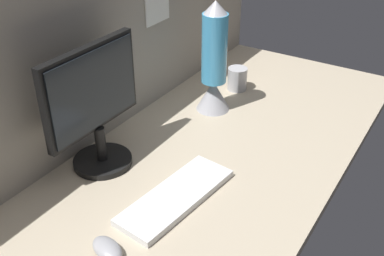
% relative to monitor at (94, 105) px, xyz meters
% --- Properties ---
extents(ground_plane, '(1.80, 0.80, 0.03)m').
position_rel_monitor_xyz_m(ground_plane, '(0.22, -0.25, -0.22)').
color(ground_plane, tan).
extents(cubicle_wall_back, '(1.80, 0.06, 0.55)m').
position_rel_monitor_xyz_m(cubicle_wall_back, '(0.22, 0.12, 0.07)').
color(cubicle_wall_back, gray).
rests_on(cubicle_wall_back, ground_plane).
extents(monitor, '(0.35, 0.18, 0.38)m').
position_rel_monitor_xyz_m(monitor, '(0.00, 0.00, 0.00)').
color(monitor, black).
rests_on(monitor, ground_plane).
extents(keyboard, '(0.38, 0.17, 0.02)m').
position_rel_monitor_xyz_m(keyboard, '(-0.02, -0.29, -0.19)').
color(keyboard, silver).
rests_on(keyboard, ground_plane).
extents(mouse, '(0.08, 0.11, 0.03)m').
position_rel_monitor_xyz_m(mouse, '(-0.28, -0.27, -0.19)').
color(mouse, '#99999E').
rests_on(mouse, ground_plane).
extents(mug_steel, '(0.08, 0.08, 0.09)m').
position_rel_monitor_xyz_m(mug_steel, '(0.68, -0.12, -0.16)').
color(mug_steel, '#B2B2B7').
rests_on(mug_steel, ground_plane).
extents(lava_lamp, '(0.12, 0.12, 0.41)m').
position_rel_monitor_xyz_m(lava_lamp, '(0.48, -0.12, -0.03)').
color(lava_lamp, '#A5A5AD').
rests_on(lava_lamp, ground_plane).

